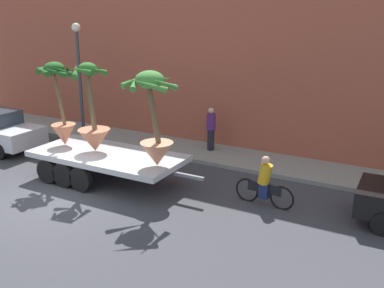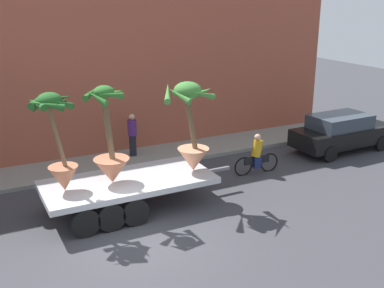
% 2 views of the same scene
% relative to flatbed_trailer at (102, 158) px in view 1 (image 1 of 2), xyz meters
% --- Properties ---
extents(ground_plane, '(60.00, 60.00, 0.00)m').
position_rel_flatbed_trailer_xyz_m(ground_plane, '(-0.20, -2.06, -0.75)').
color(ground_plane, '#38383D').
extents(sidewalk, '(24.00, 2.20, 0.15)m').
position_rel_flatbed_trailer_xyz_m(sidewalk, '(-0.20, 4.04, -0.68)').
color(sidewalk, gray).
rests_on(sidewalk, ground).
extents(building_facade, '(24.00, 1.20, 7.40)m').
position_rel_flatbed_trailer_xyz_m(building_facade, '(-0.20, 5.74, 2.95)').
color(building_facade, '#9E4C38').
rests_on(building_facade, ground).
extents(flatbed_trailer, '(6.16, 2.42, 0.98)m').
position_rel_flatbed_trailer_xyz_m(flatbed_trailer, '(0.00, 0.00, 0.00)').
color(flatbed_trailer, '#B7BABF').
rests_on(flatbed_trailer, ground).
extents(potted_palm_rear, '(1.70, 1.69, 2.86)m').
position_rel_flatbed_trailer_xyz_m(potted_palm_rear, '(2.27, -0.21, 1.58)').
color(potted_palm_rear, tan).
rests_on(potted_palm_rear, flatbed_trailer).
extents(potted_palm_middle, '(1.26, 1.21, 2.93)m').
position_rel_flatbed_trailer_xyz_m(potted_palm_middle, '(-0.28, -0.01, 1.20)').
color(potted_palm_middle, '#B26647').
rests_on(potted_palm_middle, flatbed_trailer).
extents(potted_palm_front, '(1.31, 1.36, 2.86)m').
position_rel_flatbed_trailer_xyz_m(potted_palm_front, '(-1.74, 0.02, 1.61)').
color(potted_palm_front, '#B26647').
rests_on(potted_palm_front, flatbed_trailer).
extents(cyclist, '(1.84, 0.37, 1.54)m').
position_rel_flatbed_trailer_xyz_m(cyclist, '(5.44, 0.74, -0.08)').
color(cyclist, black).
rests_on(cyclist, ground).
extents(pedestrian_near_gate, '(0.36, 0.36, 1.71)m').
position_rel_flatbed_trailer_xyz_m(pedestrian_near_gate, '(1.92, 4.27, 0.29)').
color(pedestrian_near_gate, black).
rests_on(pedestrian_near_gate, sidewalk).
extents(street_lamp, '(0.36, 0.36, 4.83)m').
position_rel_flatbed_trailer_xyz_m(street_lamp, '(-3.78, 3.24, 2.48)').
color(street_lamp, '#383D42').
rests_on(street_lamp, sidewalk).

